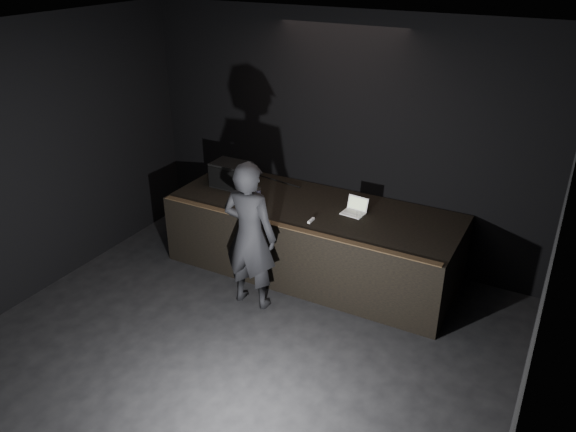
% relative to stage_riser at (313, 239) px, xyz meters
% --- Properties ---
extents(ground, '(7.00, 7.00, 0.00)m').
position_rel_stage_riser_xyz_m(ground, '(0.00, -2.73, -0.50)').
color(ground, black).
rests_on(ground, ground).
extents(room_walls, '(6.10, 7.10, 3.52)m').
position_rel_stage_riser_xyz_m(room_walls, '(0.00, -2.73, 1.52)').
color(room_walls, black).
rests_on(room_walls, ground).
extents(stage_riser, '(4.00, 1.50, 1.00)m').
position_rel_stage_riser_xyz_m(stage_riser, '(0.00, 0.00, 0.00)').
color(stage_riser, black).
rests_on(stage_riser, ground).
extents(riser_lip, '(3.92, 0.10, 0.01)m').
position_rel_stage_riser_xyz_m(riser_lip, '(0.00, -0.71, 0.51)').
color(riser_lip, brown).
rests_on(riser_lip, stage_riser).
extents(stage_monitor, '(0.55, 0.40, 0.37)m').
position_rel_stage_riser_xyz_m(stage_monitor, '(-1.38, 0.06, 0.68)').
color(stage_monitor, black).
rests_on(stage_monitor, stage_riser).
extents(cable, '(0.95, 0.16, 0.02)m').
position_rel_stage_riser_xyz_m(cable, '(-0.93, 0.55, 0.51)').
color(cable, black).
rests_on(cable, stage_riser).
extents(laptop, '(0.32, 0.29, 0.20)m').
position_rel_stage_riser_xyz_m(laptop, '(0.57, 0.09, 0.55)').
color(laptop, white).
rests_on(laptop, stage_riser).
extents(beer_can, '(0.06, 0.06, 0.15)m').
position_rel_stage_riser_xyz_m(beer_can, '(-0.82, -0.10, 0.58)').
color(beer_can, silver).
rests_on(beer_can, stage_riser).
extents(plastic_cup, '(0.08, 0.08, 0.10)m').
position_rel_stage_riser_xyz_m(plastic_cup, '(0.69, -0.06, 0.55)').
color(plastic_cup, white).
rests_on(plastic_cup, stage_riser).
extents(wii_remote, '(0.04, 0.15, 0.03)m').
position_rel_stage_riser_xyz_m(wii_remote, '(0.17, -0.42, 0.51)').
color(wii_remote, silver).
rests_on(wii_remote, stage_riser).
extents(person, '(0.72, 0.48, 1.96)m').
position_rel_stage_riser_xyz_m(person, '(-0.34, -1.10, 0.48)').
color(person, black).
rests_on(person, ground).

